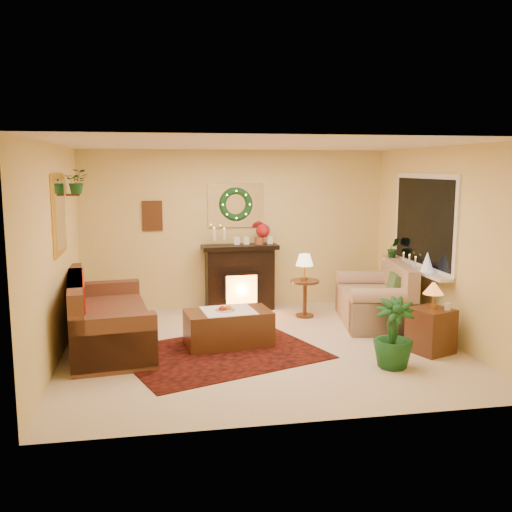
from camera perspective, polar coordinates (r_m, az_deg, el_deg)
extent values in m
plane|color=beige|center=(7.53, 0.48, -9.09)|extent=(5.00, 5.00, 0.00)
plane|color=white|center=(7.16, 0.51, 11.10)|extent=(5.00, 5.00, 0.00)
plane|color=#EFD88C|center=(9.43, -2.05, 2.66)|extent=(5.00, 5.00, 0.00)
plane|color=#EFD88C|center=(5.07, 5.22, -2.81)|extent=(5.00, 5.00, 0.00)
plane|color=#EFD88C|center=(7.20, -19.45, 0.21)|extent=(4.50, 4.50, 0.00)
plane|color=#EFD88C|center=(8.07, 18.21, 1.16)|extent=(4.50, 4.50, 0.00)
cube|color=#4C1203|center=(7.29, -3.50, -9.67)|extent=(2.82, 2.47, 0.01)
cube|color=#51311B|center=(7.68, -14.49, -5.68)|extent=(1.24, 2.31, 0.95)
cube|color=#D94724|center=(7.83, -14.77, -5.21)|extent=(0.85, 1.37, 0.02)
cube|color=#351A14|center=(9.33, -1.64, -2.07)|extent=(1.11, 0.39, 1.00)
sphere|color=#A3181B|center=(9.27, 0.70, 2.55)|extent=(0.23, 0.23, 0.23)
cylinder|color=white|center=(9.12, -4.22, 2.17)|extent=(0.07, 0.07, 0.20)
cylinder|color=silver|center=(9.13, -3.20, 2.19)|extent=(0.06, 0.06, 0.17)
cube|color=white|center=(9.38, -2.04, 5.08)|extent=(0.92, 0.02, 0.72)
torus|color=#194719|center=(9.34, -2.01, 5.18)|extent=(0.55, 0.11, 0.55)
cube|color=#381E11|center=(9.30, -10.32, 3.98)|extent=(0.32, 0.03, 0.48)
cube|color=gold|center=(7.45, -19.11, 3.98)|extent=(0.03, 0.84, 1.00)
imported|color=#194719|center=(8.15, -17.42, 6.00)|extent=(0.33, 0.28, 0.36)
cube|color=gray|center=(8.74, 11.69, -3.87)|extent=(1.17, 1.72, 0.92)
cube|color=white|center=(8.52, 16.45, 3.32)|extent=(0.03, 1.86, 1.36)
cube|color=black|center=(8.52, 16.36, 3.32)|extent=(0.02, 1.70, 1.22)
cube|color=white|center=(8.57, 15.63, -1.21)|extent=(0.22, 1.86, 0.04)
cone|color=silver|center=(8.14, 16.75, -0.56)|extent=(0.18, 0.18, 0.27)
imported|color=#1D471A|center=(9.17, 13.59, 0.88)|extent=(0.25, 0.20, 0.46)
cylinder|color=#3A1F0F|center=(8.95, 4.90, -4.04)|extent=(0.53, 0.53, 0.58)
cone|color=beige|center=(8.86, 4.87, -0.52)|extent=(0.27, 0.27, 0.42)
cube|color=#351D0F|center=(7.59, 17.09, -7.22)|extent=(0.59, 0.59, 0.56)
cone|color=orange|center=(7.48, 17.30, -3.70)|extent=(0.26, 0.26, 0.37)
cube|color=black|center=(7.55, -2.78, -7.38)|extent=(1.17, 0.73, 0.46)
cylinder|color=beige|center=(7.48, -3.09, -5.62)|extent=(0.26, 0.26, 0.06)
imported|color=black|center=(6.86, 13.59, -7.22)|extent=(1.72, 1.72, 2.47)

